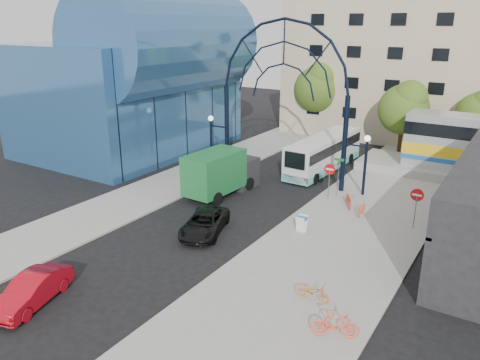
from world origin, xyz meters
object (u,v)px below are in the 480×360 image
Objects in this scene: gateway_arch at (283,68)px; black_suv at (204,223)px; city_bus at (324,153)px; green_truck at (222,172)px; tree_north_b at (319,86)px; bike_near_b at (362,209)px; bike_far_a at (313,291)px; sandwich_board at (302,222)px; bike_near_a at (349,199)px; stop_sign at (330,172)px; tree_north_a at (405,107)px; do_not_enter_sign at (417,199)px; street_name_sign at (339,169)px; bike_far_b at (335,324)px; red_sedan at (32,290)px.

gateway_arch is 13.58m from black_suv.
city_bus is 10.12m from green_truck.
bike_near_b is at bearing -59.39° from tree_north_b.
city_bus is 6.15× the size of bike_far_a.
sandwich_board is at bearing -68.41° from tree_north_b.
green_truck is at bearing 167.73° from bike_near_a.
bike_near_a is (5.75, 8.30, -0.01)m from black_suv.
bike_near_b is (2.95, -1.73, -1.43)m from stop_sign.
city_bus is 1.58× the size of green_truck.
black_suv reaches higher than bike_far_a.
tree_north_a is (1.32, 13.93, 2.61)m from stop_sign.
stop_sign is at bearing 162.12° from do_not_enter_sign.
green_truck is (-8.25, -16.88, -2.99)m from tree_north_a.
bike_near_b is at bearing -25.70° from gateway_arch.
black_suv is 8.90m from bike_far_a.
black_suv reaches higher than bike_near_a.
green_truck is (-2.12, -4.96, -6.94)m from gateway_arch.
bike_far_a is at bearing -100.66° from do_not_enter_sign.
black_suv is at bearing -114.73° from street_name_sign.
gateway_arch is at bearing 160.01° from do_not_enter_sign.
bike_far_b is at bearing -57.14° from sandwich_board.
bike_near_b is 12.77m from bike_far_b.
red_sedan is at bearing -107.73° from stop_sign.
green_truck is 3.89× the size of bike_far_a.
bike_far_a is 0.90× the size of bike_far_b.
bike_near_a is 1.13× the size of bike_far_a.
tree_north_a is 0.88× the size of tree_north_b.
gateway_arch reaches higher than city_bus.
tree_north_a reaches higher than street_name_sign.
red_sedan is (-12.23, -16.88, -1.31)m from do_not_enter_sign.
tree_north_a is 19.03m from green_truck.
tree_north_b is (-14.88, 19.93, 3.29)m from do_not_enter_sign.
sandwich_board is 9.64m from bike_far_b.
sandwich_board is at bearing -91.50° from tree_north_a.
stop_sign is at bearing -64.17° from tree_north_b.
tree_north_a is at bearing 84.58° from stop_sign.
tree_north_b is at bearing 97.95° from green_truck.
black_suv is (-4.42, -9.60, -1.50)m from street_name_sign.
red_sedan is (-7.36, -32.81, -3.94)m from tree_north_a.
bike_far_a is (12.95, -30.16, -4.70)m from tree_north_b.
do_not_enter_sign is 6.36m from street_name_sign.
bike_far_a is at bearing -104.42° from bike_near_a.
green_truck reaches higher than bike_near_a.
bike_far_a is at bearing -66.13° from city_bus.
green_truck is (-7.32, -3.56, -0.51)m from street_name_sign.
bike_near_b is at bearing 26.93° from black_suv.
sandwich_board is (5.60, -8.02, -7.81)m from gateway_arch.
bike_near_a is 14.09m from bike_far_b.
green_truck is at bearing -110.14° from city_bus.
tree_north_a is 23.87m from black_suv.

